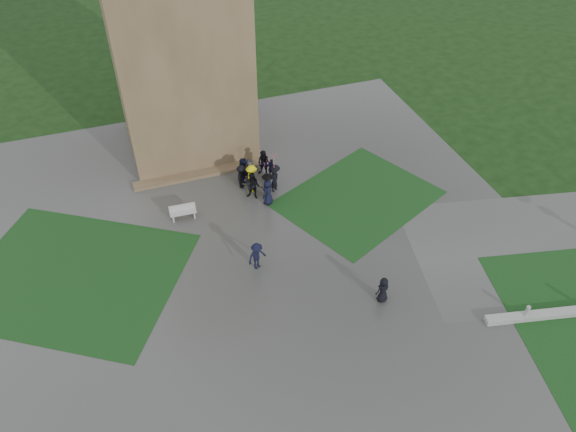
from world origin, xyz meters
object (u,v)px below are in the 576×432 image
object	(u,v)px
tower	(173,14)
bench	(183,212)
pedestrian_mid	(257,256)
pedestrian_near	(383,290)

from	to	relation	value
tower	bench	xyz separation A→B (m)	(-2.05, -8.24, -8.52)
tower	pedestrian_mid	bearing A→B (deg)	-86.21
bench	pedestrian_mid	distance (m)	6.14
bench	pedestrian_near	size ratio (longest dim) A/B	1.03
bench	pedestrian_mid	bearing A→B (deg)	-58.61
pedestrian_mid	bench	bearing A→B (deg)	99.93
pedestrian_mid	pedestrian_near	size ratio (longest dim) A/B	1.11
tower	pedestrian_near	xyz separation A→B (m)	(6.17, -17.89, -8.22)
pedestrian_mid	pedestrian_near	world-z (taller)	pedestrian_mid
tower	bench	world-z (taller)	tower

